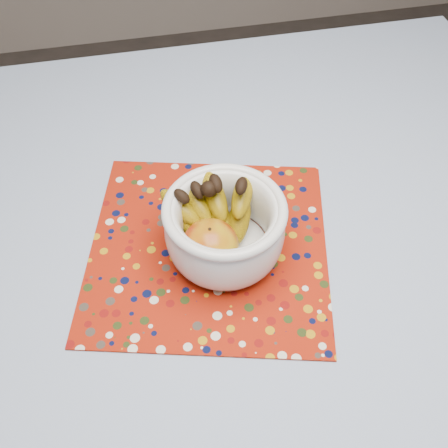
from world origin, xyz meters
TOP-DOWN VIEW (x-y plane):
  - table at (0.00, 0.00)m, footprint 1.20×1.20m
  - tablecloth at (0.00, 0.00)m, footprint 1.32×1.32m
  - placemat at (-0.09, 0.04)m, footprint 0.49×0.49m
  - fruit_bowl at (-0.07, 0.03)m, footprint 0.22×0.20m

SIDE VIEW (x-z plane):
  - table at x=0.00m, z-range 0.30..1.05m
  - tablecloth at x=0.00m, z-range 0.75..0.76m
  - placemat at x=-0.09m, z-range 0.76..0.76m
  - fruit_bowl at x=-0.07m, z-range 0.76..0.90m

